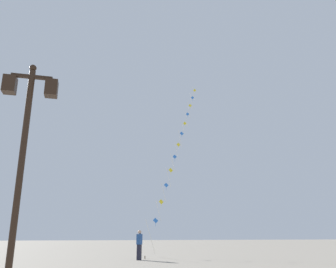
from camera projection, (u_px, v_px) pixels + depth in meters
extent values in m
plane|color=gray|center=(91.00, 261.00, 19.88)|extent=(160.00, 160.00, 0.00)
cylinder|color=black|center=(19.00, 180.00, 7.37)|extent=(0.14, 0.14, 5.14)
sphere|color=black|center=(33.00, 68.00, 8.12)|extent=(0.16, 0.16, 0.16)
cube|color=black|center=(32.00, 77.00, 8.05)|extent=(0.92, 0.08, 0.08)
cube|color=black|center=(10.00, 85.00, 7.88)|extent=(0.28, 0.28, 0.40)
cube|color=beige|center=(10.00, 85.00, 7.88)|extent=(0.19, 0.19, 0.30)
cube|color=black|center=(51.00, 89.00, 8.09)|extent=(0.28, 0.28, 0.40)
cube|color=beige|center=(51.00, 89.00, 8.09)|extent=(0.19, 0.19, 0.30)
cylinder|color=brown|center=(145.00, 257.00, 21.34)|extent=(0.06, 0.06, 0.18)
cylinder|color=silver|center=(151.00, 237.00, 22.54)|extent=(1.01, 1.63, 2.22)
cylinder|color=silver|center=(158.00, 211.00, 24.44)|extent=(0.64, 1.03, 1.39)
cylinder|color=silver|center=(164.00, 193.00, 25.91)|extent=(0.64, 1.03, 1.39)
cylinder|color=silver|center=(169.00, 177.00, 27.37)|extent=(0.64, 1.03, 1.39)
cylinder|color=silver|center=(173.00, 163.00, 28.84)|extent=(0.64, 1.03, 1.39)
cylinder|color=silver|center=(177.00, 151.00, 30.31)|extent=(0.64, 1.03, 1.39)
cylinder|color=silver|center=(180.00, 139.00, 31.77)|extent=(0.64, 1.03, 1.39)
cylinder|color=silver|center=(183.00, 128.00, 33.24)|extent=(0.64, 1.03, 1.39)
cylinder|color=silver|center=(186.00, 119.00, 34.70)|extent=(0.64, 1.03, 1.39)
cylinder|color=silver|center=(189.00, 110.00, 36.17)|extent=(0.64, 1.03, 1.39)
cylinder|color=silver|center=(191.00, 102.00, 37.63)|extent=(0.64, 1.03, 1.39)
cylinder|color=silver|center=(194.00, 94.00, 39.10)|extent=(0.64, 1.03, 1.39)
cube|color=blue|center=(156.00, 220.00, 23.71)|extent=(0.36, 0.13, 0.38)
cylinder|color=blue|center=(156.00, 224.00, 23.63)|extent=(0.02, 0.03, 0.24)
cube|color=yellow|center=(161.00, 202.00, 25.18)|extent=(0.32, 0.22, 0.38)
cylinder|color=yellow|center=(161.00, 205.00, 25.10)|extent=(0.03, 0.03, 0.21)
cube|color=blue|center=(166.00, 185.00, 26.64)|extent=(0.32, 0.21, 0.38)
cylinder|color=blue|center=(166.00, 189.00, 26.57)|extent=(0.03, 0.04, 0.24)
cube|color=yellow|center=(171.00, 170.00, 28.11)|extent=(0.36, 0.12, 0.38)
cylinder|color=yellow|center=(171.00, 173.00, 28.03)|extent=(0.02, 0.02, 0.24)
cube|color=blue|center=(175.00, 157.00, 29.57)|extent=(0.32, 0.22, 0.38)
cylinder|color=blue|center=(175.00, 160.00, 29.49)|extent=(0.03, 0.03, 0.29)
cube|color=yellow|center=(178.00, 145.00, 31.04)|extent=(0.32, 0.21, 0.38)
cylinder|color=yellow|center=(178.00, 147.00, 30.97)|extent=(0.03, 0.03, 0.18)
cube|color=blue|center=(182.00, 133.00, 32.50)|extent=(0.35, 0.16, 0.38)
cylinder|color=blue|center=(182.00, 136.00, 32.43)|extent=(0.03, 0.03, 0.25)
cube|color=yellow|center=(185.00, 123.00, 33.97)|extent=(0.29, 0.26, 0.38)
cylinder|color=yellow|center=(185.00, 126.00, 33.90)|extent=(0.03, 0.03, 0.19)
cube|color=blue|center=(188.00, 114.00, 35.43)|extent=(0.28, 0.26, 0.38)
cylinder|color=blue|center=(188.00, 116.00, 35.36)|extent=(0.04, 0.04, 0.22)
cube|color=yellow|center=(190.00, 106.00, 36.90)|extent=(0.30, 0.24, 0.38)
cylinder|color=yellow|center=(190.00, 108.00, 36.82)|extent=(0.04, 0.05, 0.25)
cube|color=blue|center=(193.00, 98.00, 38.37)|extent=(0.34, 0.18, 0.38)
cylinder|color=blue|center=(193.00, 100.00, 38.29)|extent=(0.04, 0.06, 0.27)
cube|color=yellow|center=(195.00, 90.00, 39.83)|extent=(0.28, 0.27, 0.38)
cylinder|color=yellow|center=(195.00, 92.00, 39.76)|extent=(0.04, 0.04, 0.22)
cube|color=#1E1E2D|center=(139.00, 252.00, 20.42)|extent=(0.33, 0.36, 0.90)
cube|color=#264C8C|center=(139.00, 239.00, 20.63)|extent=(0.40, 0.45, 0.60)
sphere|color=tan|center=(140.00, 232.00, 20.75)|extent=(0.22, 0.22, 0.22)
cylinder|color=#264C8C|center=(141.00, 236.00, 20.88)|extent=(0.28, 0.38, 0.50)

